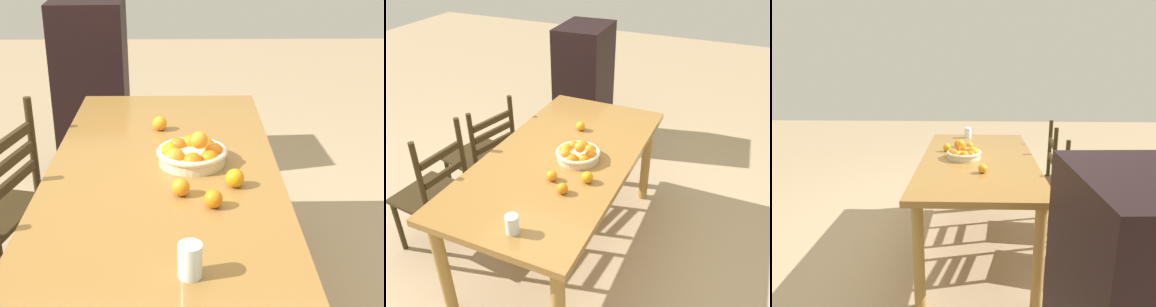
{
  "view_description": "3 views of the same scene",
  "coord_description": "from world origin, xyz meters",
  "views": [
    {
      "loc": [
        -2.01,
        -0.08,
        1.7
      ],
      "look_at": [
        0.01,
        -0.11,
        0.82
      ],
      "focal_mm": 52.03,
      "sensor_mm": 36.0,
      "label": 1
    },
    {
      "loc": [
        -1.97,
        -1.0,
        2.13
      ],
      "look_at": [
        0.01,
        -0.11,
        0.82
      ],
      "focal_mm": 37.67,
      "sensor_mm": 36.0,
      "label": 2
    },
    {
      "loc": [
        2.67,
        -0.03,
        1.56
      ],
      "look_at": [
        0.01,
        -0.11,
        0.82
      ],
      "focal_mm": 32.3,
      "sensor_mm": 36.0,
      "label": 3
    }
  ],
  "objects": [
    {
      "name": "orange_loose_3",
      "position": [
        -0.2,
        -0.27,
        0.81
      ],
      "size": [
        0.07,
        0.07,
        0.07
      ],
      "primitive_type": "sphere",
      "color": "orange",
      "rests_on": "dining_table"
    },
    {
      "name": "orange_loose_1",
      "position": [
        0.37,
        0.03,
        0.81
      ],
      "size": [
        0.07,
        0.07,
        0.07
      ],
      "primitive_type": "sphere",
      "color": "orange",
      "rests_on": "dining_table"
    },
    {
      "name": "chair_near_window",
      "position": [
        0.23,
        0.81,
        0.44
      ],
      "size": [
        0.54,
        0.54,
        0.93
      ],
      "rotation": [
        0.0,
        0.0,
        2.91
      ],
      "color": "#302310",
      "rests_on": "ground"
    },
    {
      "name": "ground_plane",
      "position": [
        0.0,
        0.0,
        0.0
      ],
      "size": [
        12.0,
        12.0,
        0.0
      ],
      "primitive_type": "plane",
      "color": "tan"
    },
    {
      "name": "orange_loose_0",
      "position": [
        -0.36,
        -0.18,
        0.81
      ],
      "size": [
        0.06,
        0.06,
        0.06
      ],
      "primitive_type": "sphere",
      "color": "orange",
      "rests_on": "dining_table"
    },
    {
      "name": "orange_loose_2",
      "position": [
        -0.27,
        -0.07,
        0.81
      ],
      "size": [
        0.06,
        0.06,
        0.06
      ],
      "primitive_type": "sphere",
      "color": "orange",
      "rests_on": "dining_table"
    },
    {
      "name": "chair_by_cabinet",
      "position": [
        -0.35,
        0.81,
        0.45
      ],
      "size": [
        0.45,
        0.45,
        0.99
      ],
      "rotation": [
        0.0,
        0.0,
        3.05
      ],
      "color": "#302310",
      "rests_on": "ground"
    },
    {
      "name": "dining_table",
      "position": [
        0.0,
        0.0,
        0.68
      ],
      "size": [
        1.77,
        0.9,
        0.78
      ],
      "color": "olive",
      "rests_on": "ground"
    },
    {
      "name": "drinking_glass",
      "position": [
        -0.74,
        -0.1,
        0.83
      ],
      "size": [
        0.07,
        0.07,
        0.1
      ],
      "primitive_type": "cylinder",
      "color": "silver",
      "rests_on": "dining_table"
    },
    {
      "name": "cabinet",
      "position": [
        1.61,
        0.53,
        0.6
      ],
      "size": [
        0.63,
        0.48,
        1.2
      ],
      "primitive_type": "cube",
      "rotation": [
        0.0,
        0.0,
        0.05
      ],
      "color": "black",
      "rests_on": "ground"
    },
    {
      "name": "fruit_bowl",
      "position": [
        0.01,
        -0.11,
        0.82
      ],
      "size": [
        0.28,
        0.28,
        0.14
      ],
      "color": "beige",
      "rests_on": "dining_table"
    }
  ]
}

